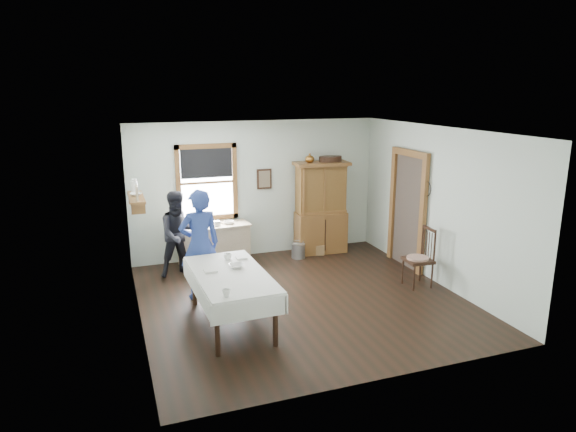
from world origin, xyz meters
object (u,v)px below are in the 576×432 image
(figure_dark, at_px, (179,237))
(spindle_chair, at_px, (418,257))
(woman_blue, at_px, (200,248))
(work_counter, at_px, (214,245))
(china_hutch, at_px, (321,208))
(dining_table, at_px, (231,298))
(wicker_basket, at_px, (316,249))
(pail, at_px, (298,251))

(figure_dark, bearing_deg, spindle_chair, -35.83)
(woman_blue, bearing_deg, work_counter, -113.78)
(spindle_chair, bearing_deg, china_hutch, 113.00)
(work_counter, height_order, figure_dark, figure_dark)
(work_counter, height_order, dining_table, work_counter)
(dining_table, relative_size, wicker_basket, 5.60)
(china_hutch, relative_size, dining_table, 0.97)
(dining_table, xyz_separation_m, spindle_chair, (3.34, 0.34, 0.13))
(spindle_chair, distance_m, wicker_basket, 2.44)
(dining_table, bearing_deg, work_counter, 83.39)
(work_counter, relative_size, china_hutch, 0.73)
(china_hutch, bearing_deg, wicker_basket, -141.63)
(pail, xyz_separation_m, woman_blue, (-2.18, -1.31, 0.68))
(figure_dark, bearing_deg, woman_blue, -90.23)
(wicker_basket, relative_size, woman_blue, 0.21)
(woman_blue, bearing_deg, spindle_chair, 163.31)
(china_hutch, relative_size, pail, 6.43)
(pail, height_order, woman_blue, woman_blue)
(work_counter, relative_size, pail, 4.67)
(work_counter, distance_m, woman_blue, 1.67)
(china_hutch, height_order, spindle_chair, china_hutch)
(china_hutch, height_order, pail, china_hutch)
(dining_table, bearing_deg, spindle_chair, 5.80)
(wicker_basket, xyz_separation_m, woman_blue, (-2.61, -1.42, 0.73))
(spindle_chair, distance_m, pail, 2.53)
(pail, bearing_deg, figure_dark, -175.57)
(spindle_chair, distance_m, woman_blue, 3.67)
(work_counter, bearing_deg, woman_blue, -113.27)
(dining_table, relative_size, spindle_chair, 1.87)
(spindle_chair, height_order, woman_blue, woman_blue)
(wicker_basket, bearing_deg, work_counter, 177.32)
(woman_blue, bearing_deg, china_hutch, -155.42)
(china_hutch, height_order, wicker_basket, china_hutch)
(woman_blue, distance_m, figure_dark, 1.14)
(china_hutch, xyz_separation_m, spindle_chair, (0.81, -2.31, -0.42))
(wicker_basket, bearing_deg, pail, -165.17)
(work_counter, height_order, china_hutch, china_hutch)
(dining_table, distance_m, spindle_chair, 3.36)
(wicker_basket, bearing_deg, figure_dark, -173.95)
(spindle_chair, xyz_separation_m, figure_dark, (-3.74, 1.91, 0.20))
(spindle_chair, distance_m, figure_dark, 4.20)
(woman_blue, bearing_deg, pail, -153.45)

